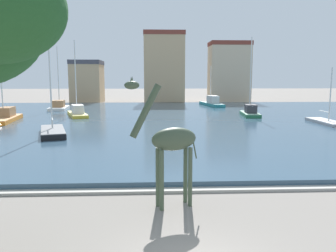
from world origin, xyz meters
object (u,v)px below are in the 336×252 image
at_px(sailboat_green, 249,113).
at_px(sailboat_grey, 329,124).
at_px(sailboat_orange, 4,120).
at_px(sailboat_black, 53,132).
at_px(sailboat_yellow, 77,114).
at_px(giraffe_statue, 170,142).
at_px(sailboat_white, 60,108).
at_px(sailboat_teal, 210,104).

bearing_deg(sailboat_green, sailboat_grey, -55.30).
height_order(sailboat_green, sailboat_orange, sailboat_green).
xyz_separation_m(sailboat_grey, sailboat_green, (-5.51, 7.95, 0.25)).
distance_m(sailboat_black, sailboat_green, 23.13).
distance_m(sailboat_black, sailboat_yellow, 13.39).
bearing_deg(giraffe_statue, sailboat_black, 119.97).
height_order(sailboat_black, sailboat_orange, sailboat_black).
relative_size(sailboat_white, sailboat_orange, 1.12).
relative_size(sailboat_grey, sailboat_teal, 0.72).
relative_size(sailboat_grey, sailboat_green, 0.70).
distance_m(giraffe_statue, sailboat_orange, 27.61).
relative_size(giraffe_statue, sailboat_black, 0.51).
distance_m(giraffe_statue, sailboat_black, 17.43).
xyz_separation_m(giraffe_statue, sailboat_orange, (-15.73, 22.61, -1.88)).
bearing_deg(sailboat_grey, giraffe_statue, -130.35).
bearing_deg(sailboat_grey, sailboat_yellow, 160.96).
distance_m(sailboat_green, sailboat_orange, 27.07).
xyz_separation_m(sailboat_orange, sailboat_teal, (24.57, 19.63, 0.06)).
distance_m(sailboat_white, sailboat_yellow, 9.47).
bearing_deg(giraffe_statue, sailboat_teal, 78.17).
bearing_deg(sailboat_teal, giraffe_statue, -101.83).
height_order(giraffe_statue, sailboat_grey, sailboat_grey).
distance_m(giraffe_statue, sailboat_yellow, 30.00).
height_order(giraffe_statue, sailboat_white, sailboat_white).
xyz_separation_m(sailboat_white, sailboat_grey, (30.41, -17.42, -0.22)).
distance_m(sailboat_black, sailboat_teal, 32.38).
height_order(giraffe_statue, sailboat_orange, sailboat_orange).
height_order(sailboat_orange, sailboat_teal, sailboat_orange).
relative_size(sailboat_black, sailboat_orange, 1.14).
height_order(giraffe_statue, sailboat_black, sailboat_black).
bearing_deg(sailboat_orange, sailboat_green, 9.99).
relative_size(sailboat_white, sailboat_teal, 1.00).
bearing_deg(sailboat_white, sailboat_green, -20.83).
bearing_deg(sailboat_grey, sailboat_orange, 174.22).
bearing_deg(sailboat_orange, sailboat_grey, -5.78).
relative_size(sailboat_green, sailboat_teal, 1.04).
bearing_deg(sailboat_orange, sailboat_yellow, 43.30).
distance_m(giraffe_statue, sailboat_teal, 43.20).
xyz_separation_m(sailboat_teal, sailboat_yellow, (-18.48, -13.89, -0.08)).
bearing_deg(sailboat_grey, sailboat_white, 150.19).
distance_m(sailboat_green, sailboat_yellow, 20.59).
relative_size(sailboat_white, sailboat_yellow, 1.01).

